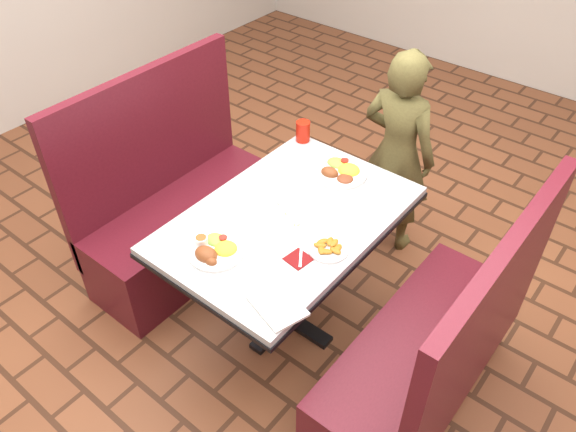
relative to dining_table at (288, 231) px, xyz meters
The scene contains 14 objects.
dining_table is the anchor object (origin of this frame).
booth_bench_left 0.86m from the dining_table, behind, with size 0.47×1.20×1.17m.
booth_bench_right 0.86m from the dining_table, ahead, with size 0.47×1.20×1.17m.
diner_person 0.93m from the dining_table, 86.64° to the left, with size 0.46×0.30×1.26m, color brown.
near_dinner_plate 0.42m from the dining_table, 103.52° to the right, with size 0.25×0.25×0.08m.
far_dinner_plate 0.44m from the dining_table, 90.15° to the left, with size 0.28×0.28×0.07m.
plantain_plate 0.30m from the dining_table, 13.33° to the right, with size 0.18×0.18×0.03m.
maroon_napkin 0.30m from the dining_table, 42.32° to the right, with size 0.10×0.10×0.00m, color #640F10.
spoon_utensil 0.29m from the dining_table, 39.67° to the right, with size 0.01×0.14×0.00m, color silver.
red_tumbler 0.67m from the dining_table, 121.66° to the left, with size 0.08×0.08×0.12m, color red.
paper_napkin 0.56m from the dining_table, 55.28° to the right, with size 0.21×0.16×0.01m, color white.
knife_utensil 0.42m from the dining_table, 94.86° to the right, with size 0.01×0.15×0.00m, color silver.
fork_utensil 0.42m from the dining_table, 107.05° to the right, with size 0.01×0.16×0.00m, color #B9B8BD.
lettuce_shreds 0.12m from the dining_table, 56.31° to the left, with size 0.28×0.32×0.00m, color #98C54E, non-canonical shape.
Camera 1 is at (1.24, -1.54, 2.44)m, focal length 35.00 mm.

